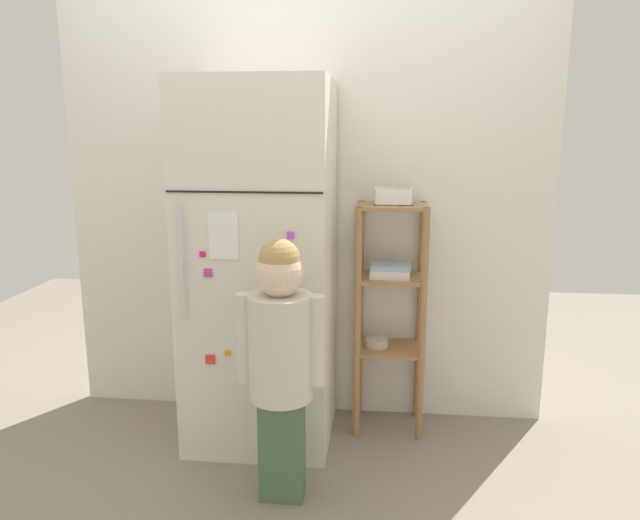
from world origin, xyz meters
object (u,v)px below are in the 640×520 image
at_px(child_standing, 281,346).
at_px(fruit_bin, 395,198).
at_px(pantry_shelf_unit, 389,298).
at_px(refrigerator, 260,267).

relative_size(child_standing, fruit_bin, 6.13).
bearing_deg(pantry_shelf_unit, refrigerator, -166.18).
distance_m(child_standing, fruit_bin, 0.97).
distance_m(refrigerator, pantry_shelf_unit, 0.67).
relative_size(refrigerator, pantry_shelf_unit, 1.50).
xyz_separation_m(child_standing, pantry_shelf_unit, (0.44, 0.68, 0.02)).
bearing_deg(pantry_shelf_unit, child_standing, -122.72).
height_order(refrigerator, pantry_shelf_unit, refrigerator).
relative_size(refrigerator, child_standing, 1.58).
xyz_separation_m(refrigerator, fruit_bin, (0.64, 0.16, 0.32)).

